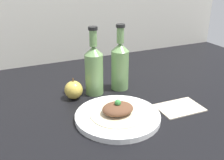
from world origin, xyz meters
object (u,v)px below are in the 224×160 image
Objects in this scene: plate at (118,116)px; plated_food at (118,110)px; cider_bottle_right at (120,64)px; apple at (74,90)px; cider_bottle_left at (94,68)px.

plated_food is at bearing -116.57° from plate.
plated_food is 0.69× the size of cider_bottle_right.
cider_bottle_right reaches higher than apple.
cider_bottle_left is (0.15, 21.76, 7.20)cm from plated_food.
plate is at bearing -90.39° from cider_bottle_left.
plate is 1.06× the size of cider_bottle_left.
apple is at bearing -173.24° from cider_bottle_left.
cider_bottle_right reaches higher than plate.
apple is (-20.15, -1.06, -7.02)cm from cider_bottle_right.
plate is at bearing -117.65° from cider_bottle_right.
plate is at bearing -67.09° from apple.
cider_bottle_right is at bearing 3.00° from apple.
cider_bottle_right is at bearing 62.35° from plated_food.
cider_bottle_left reaches higher than apple.
cider_bottle_left is 1.00× the size of cider_bottle_right.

